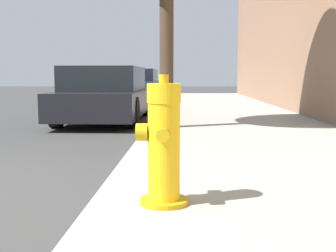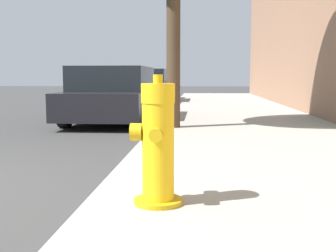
% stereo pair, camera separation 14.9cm
% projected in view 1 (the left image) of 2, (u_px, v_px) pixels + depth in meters
% --- Properties ---
extents(sidewalk_slab, '(3.56, 40.00, 0.11)m').
position_uv_depth(sidewalk_slab, '(321.00, 205.00, 3.28)').
color(sidewalk_slab, '#99968E').
rests_on(sidewalk_slab, ground_plane).
extents(fire_hydrant, '(0.38, 0.38, 0.95)m').
position_uv_depth(fire_hydrant, '(163.00, 146.00, 3.08)').
color(fire_hydrant, '#C39C11').
rests_on(fire_hydrant, sidewalk_slab).
extents(parked_car_near, '(1.78, 4.38, 1.26)m').
position_uv_depth(parked_car_near, '(106.00, 95.00, 9.78)').
color(parked_car_near, black).
rests_on(parked_car_near, ground_plane).
extents(parked_car_mid, '(1.80, 4.46, 1.32)m').
position_uv_depth(parked_car_mid, '(135.00, 86.00, 16.27)').
color(parked_car_mid, navy).
rests_on(parked_car_mid, ground_plane).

